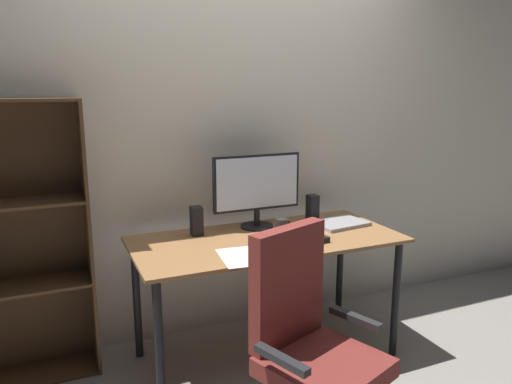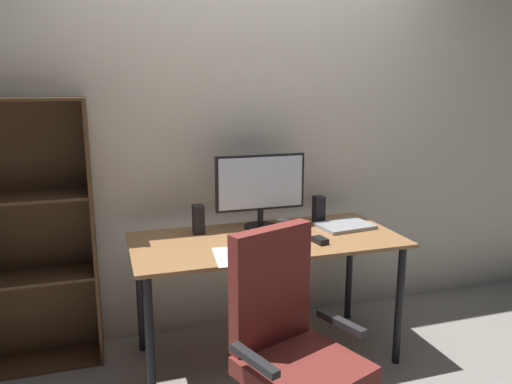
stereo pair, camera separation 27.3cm
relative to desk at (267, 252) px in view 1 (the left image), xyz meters
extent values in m
plane|color=gray|center=(0.00, 0.00, -0.65)|extent=(12.00, 12.00, 0.00)
cube|color=beige|center=(0.00, 0.53, 0.65)|extent=(6.40, 0.10, 2.60)
cube|color=olive|center=(0.00, 0.00, 0.08)|extent=(1.52, 0.72, 0.02)
cylinder|color=black|center=(-0.70, -0.30, -0.29)|extent=(0.04, 0.04, 0.72)
cylinder|color=black|center=(0.70, -0.30, -0.29)|extent=(0.04, 0.04, 0.72)
cylinder|color=black|center=(-0.70, 0.30, -0.29)|extent=(0.04, 0.04, 0.72)
cylinder|color=black|center=(0.70, 0.30, -0.29)|extent=(0.04, 0.04, 0.72)
cylinder|color=black|center=(0.03, 0.22, 0.09)|extent=(0.20, 0.20, 0.01)
cylinder|color=black|center=(0.03, 0.22, 0.15)|extent=(0.04, 0.04, 0.10)
cube|color=black|center=(0.03, 0.22, 0.37)|extent=(0.55, 0.03, 0.34)
cube|color=silver|center=(0.03, 0.20, 0.37)|extent=(0.52, 0.01, 0.31)
cube|color=#B7BABC|center=(0.02, -0.17, 0.09)|extent=(0.29, 0.12, 0.02)
cube|color=black|center=(0.25, -0.18, 0.10)|extent=(0.07, 0.10, 0.03)
cylinder|color=black|center=(0.12, 0.05, 0.13)|extent=(0.07, 0.07, 0.09)
cube|color=black|center=(0.16, 0.05, 0.13)|extent=(0.02, 0.01, 0.05)
cube|color=#99999E|center=(0.52, 0.05, 0.10)|extent=(0.35, 0.27, 0.02)
cube|color=black|center=(-0.35, 0.21, 0.17)|extent=(0.06, 0.07, 0.17)
cube|color=black|center=(0.42, 0.21, 0.17)|extent=(0.06, 0.07, 0.17)
cube|color=white|center=(-0.25, -0.24, 0.09)|extent=(0.24, 0.32, 0.00)
cube|color=maroon|center=(-0.14, -0.87, -0.20)|extent=(0.57, 0.57, 0.08)
cube|color=maroon|center=(-0.21, -0.67, 0.10)|extent=(0.40, 0.21, 0.52)
cube|color=#232326|center=(-0.37, -0.93, -0.07)|extent=(0.13, 0.26, 0.03)
cube|color=#232326|center=(0.08, -0.76, -0.07)|extent=(0.13, 0.26, 0.03)
cube|color=#4C331E|center=(-0.94, 0.32, 0.11)|extent=(0.02, 0.28, 1.53)
cube|color=#4C331E|center=(-1.30, 0.45, 0.11)|extent=(0.73, 0.01, 1.53)
cube|color=#4C331E|center=(-1.30, 0.32, -0.65)|extent=(0.70, 0.26, 0.02)
cube|color=#4C331E|center=(-1.30, 0.32, -0.12)|extent=(0.70, 0.26, 0.02)
cube|color=#4C331E|center=(-1.30, 0.32, 0.34)|extent=(0.70, 0.26, 0.02)
cube|color=#4C331E|center=(-1.30, 0.32, 0.87)|extent=(0.70, 0.26, 0.02)
camera|label=1|loc=(-1.12, -2.42, 0.94)|focal=34.31mm
camera|label=2|loc=(-0.86, -2.52, 0.94)|focal=34.31mm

